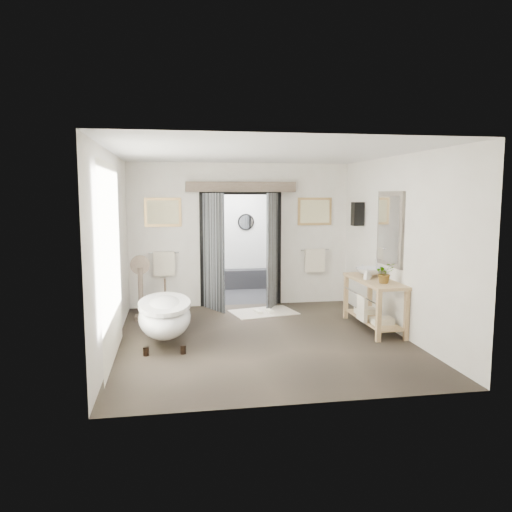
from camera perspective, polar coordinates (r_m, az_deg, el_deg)
name	(u,v)px	position (r m, az deg, el deg)	size (l,w,h in m)	color
ground_plane	(262,339)	(8.01, 0.72, -9.45)	(5.00, 5.00, 0.00)	#483D31
room_shell	(262,222)	(7.56, 0.64, 3.90)	(4.52, 5.02, 2.91)	white
shower_room	(232,253)	(11.70, -2.74, 0.36)	(2.22, 2.01, 2.51)	#222326
back_wall_dressing	(242,230)	(9.99, -1.63, 2.99)	(3.82, 0.77, 2.52)	black
clawfoot_tub	(165,315)	(7.86, -10.39, -6.68)	(0.79, 1.78, 0.87)	black
vanity	(373,300)	(8.68, 13.22, -4.88)	(0.57, 1.60, 0.85)	tan
pedestal_mirror	(141,292)	(9.31, -13.04, -4.05)	(0.35, 0.23, 1.19)	#736454
rug	(263,312)	(9.71, 0.85, -6.43)	(1.20, 0.80, 0.01)	beige
slippers	(264,311)	(9.64, 0.91, -6.33)	(0.38, 0.27, 0.05)	#ECE7CE
basin	(369,272)	(8.86, 12.81, -1.83)	(0.47, 0.47, 0.16)	white
plant	(385,273)	(8.29, 14.48, -1.89)	(0.30, 0.26, 0.33)	gray
soap_bottle_a	(367,274)	(8.58, 12.59, -2.05)	(0.08, 0.08, 0.18)	gray
soap_bottle_b	(362,269)	(9.16, 12.05, -1.48)	(0.14, 0.14, 0.17)	gray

